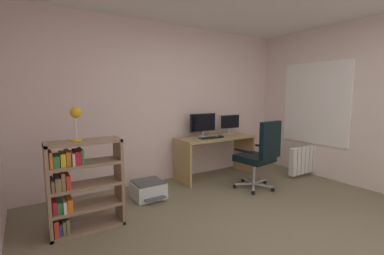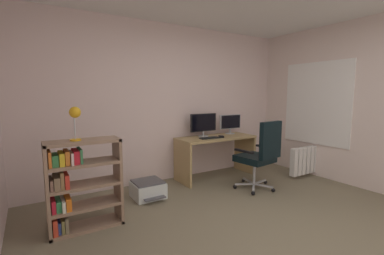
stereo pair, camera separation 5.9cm
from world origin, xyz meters
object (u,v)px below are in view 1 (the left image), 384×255
Objects in this scene: keyboard at (209,138)px; desk_lamp at (76,116)px; monitor_main at (203,123)px; bookshelf at (79,186)px; printer at (148,189)px; monitor_secondary at (229,123)px; radiator at (309,159)px; desk at (215,148)px; office_chair at (260,153)px; computer_mouse at (221,137)px.

keyboard is 2.27m from desk_lamp.
monitor_main is 2.37m from bookshelf.
desk_lamp reaches higher than printer.
monitor_main is 2.34m from desk_lamp.
keyboard is at bearing -159.32° from monitor_secondary.
keyboard is at bearing 15.52° from desk_lamp.
radiator is (1.67, -0.95, -0.65)m from monitor_main.
office_chair is at bearing -78.26° from desk.
printer is (0.97, 0.46, -1.12)m from desk_lamp.
desk is 1.42× the size of bookshelf.
monitor_main is 0.60m from monitor_secondary.
desk_lamp is (-2.34, -0.70, 0.71)m from desk.
desk_lamp is 0.71× the size of printer.
office_chair is at bearing -3.90° from bookshelf.
desk_lamp is at bearing -159.93° from keyboard.
radiator is (2.86, -0.57, 0.18)m from printer.
monitor_secondary reaches higher than computer_mouse.
computer_mouse is at bearing 155.07° from radiator.
keyboard is 0.35× the size of bookshelf.
monitor_main is 1.52× the size of keyboard.
keyboard is at bearing 117.14° from office_chair.
printer is (-1.20, -0.37, -0.83)m from monitor_main.
monitor_secondary is at bearing 76.46° from office_chair.
office_chair is 2.15× the size of printer.
monitor_main is 0.53× the size of radiator.
office_chair is at bearing -177.47° from radiator.
office_chair is at bearing -22.04° from printer.
office_chair reaches higher than computer_mouse.
monitor_secondary reaches higher than printer.
keyboard is (-0.63, -0.24, -0.20)m from monitor_secondary.
bookshelf is (-2.77, -0.83, -0.43)m from monitor_secondary.
desk is 1.30× the size of office_chair.
printer is 0.51× the size of radiator.
monitor_secondary is (0.60, 0.00, -0.02)m from monitor_main.
monitor_secondary is at bearing 138.47° from radiator.
monitor_main is at bearing 20.99° from desk_lamp.
radiator is at bearing -41.53° from monitor_secondary.
monitor_main reaches higher than printer.
desk_lamp is 0.37× the size of radiator.
desk is 13.82× the size of computer_mouse.
desk_lamp reaches higher than monitor_main.
computer_mouse is 0.09× the size of office_chair.
radiator is (1.49, -0.81, -0.23)m from desk.
monitor_secondary is 1.56m from radiator.
monitor_main is at bearing 86.27° from keyboard.
radiator is at bearing -1.71° from bookshelf.
monitor_main reaches higher than office_chair.
printer is at bearing 168.71° from radiator.
desk_lamp is (-2.16, -0.83, 0.28)m from monitor_main.
bookshelf is 1.14m from printer.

